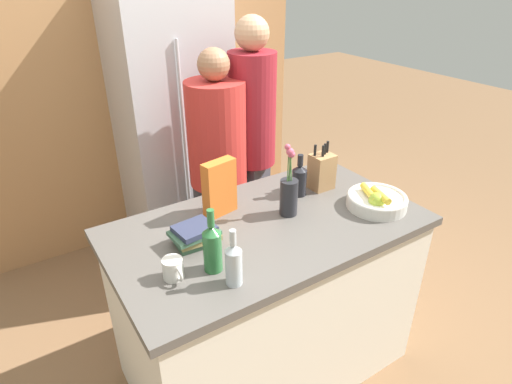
{
  "coord_description": "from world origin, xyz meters",
  "views": [
    {
      "loc": [
        -0.96,
        -1.38,
        2.0
      ],
      "look_at": [
        0.0,
        0.1,
        1.05
      ],
      "focal_mm": 30.0,
      "sensor_mm": 36.0,
      "label": 1
    }
  ],
  "objects_px": {
    "person_at_sink": "(218,164)",
    "fruit_bowl": "(377,200)",
    "cereal_box": "(220,188)",
    "bottle_wine": "(234,263)",
    "refrigerator": "(173,125)",
    "book_stack": "(195,235)",
    "person_in_blue": "(252,139)",
    "knife_block": "(322,171)",
    "flower_vase": "(289,193)",
    "bottle_vinegar": "(212,247)",
    "coffee_mug": "(173,269)",
    "bottle_oil": "(299,179)"
  },
  "relations": [
    {
      "from": "person_at_sink",
      "to": "bottle_wine",
      "type": "bearing_deg",
      "value": -123.86
    },
    {
      "from": "refrigerator",
      "to": "cereal_box",
      "type": "xyz_separation_m",
      "value": [
        -0.27,
        -1.2,
        0.09
      ]
    },
    {
      "from": "bottle_vinegar",
      "to": "bottle_oil",
      "type": "bearing_deg",
      "value": 24.78
    },
    {
      "from": "bottle_wine",
      "to": "bottle_vinegar",
      "type": "bearing_deg",
      "value": 102.78
    },
    {
      "from": "knife_block",
      "to": "person_at_sink",
      "type": "bearing_deg",
      "value": 113.46
    },
    {
      "from": "knife_block",
      "to": "bottle_oil",
      "type": "distance_m",
      "value": 0.15
    },
    {
      "from": "fruit_bowl",
      "to": "person_in_blue",
      "type": "xyz_separation_m",
      "value": [
        -0.11,
        0.96,
        0.03
      ]
    },
    {
      "from": "refrigerator",
      "to": "bottle_wine",
      "type": "bearing_deg",
      "value": -105.88
    },
    {
      "from": "cereal_box",
      "to": "person_in_blue",
      "type": "relative_size",
      "value": 0.16
    },
    {
      "from": "person_at_sink",
      "to": "cereal_box",
      "type": "bearing_deg",
      "value": -125.7
    },
    {
      "from": "person_in_blue",
      "to": "bottle_wine",
      "type": "bearing_deg",
      "value": -153.99
    },
    {
      "from": "refrigerator",
      "to": "flower_vase",
      "type": "relative_size",
      "value": 5.42
    },
    {
      "from": "person_in_blue",
      "to": "bottle_oil",
      "type": "bearing_deg",
      "value": -129.53
    },
    {
      "from": "bottle_wine",
      "to": "coffee_mug",
      "type": "bearing_deg",
      "value": 139.81
    },
    {
      "from": "knife_block",
      "to": "coffee_mug",
      "type": "height_order",
      "value": "knife_block"
    },
    {
      "from": "person_at_sink",
      "to": "book_stack",
      "type": "bearing_deg",
      "value": -132.77
    },
    {
      "from": "knife_block",
      "to": "flower_vase",
      "type": "relative_size",
      "value": 0.71
    },
    {
      "from": "person_in_blue",
      "to": "bottle_vinegar",
      "type": "bearing_deg",
      "value": -158.12
    },
    {
      "from": "flower_vase",
      "to": "bottle_wine",
      "type": "bearing_deg",
      "value": -147.98
    },
    {
      "from": "person_at_sink",
      "to": "person_in_blue",
      "type": "height_order",
      "value": "person_in_blue"
    },
    {
      "from": "person_at_sink",
      "to": "bottle_vinegar",
      "type": "bearing_deg",
      "value": -127.77
    },
    {
      "from": "knife_block",
      "to": "cereal_box",
      "type": "relative_size",
      "value": 0.93
    },
    {
      "from": "refrigerator",
      "to": "flower_vase",
      "type": "distance_m",
      "value": 1.38
    },
    {
      "from": "bottle_wine",
      "to": "flower_vase",
      "type": "bearing_deg",
      "value": 32.02
    },
    {
      "from": "fruit_bowl",
      "to": "bottle_vinegar",
      "type": "distance_m",
      "value": 0.91
    },
    {
      "from": "fruit_bowl",
      "to": "coffee_mug",
      "type": "height_order",
      "value": "fruit_bowl"
    },
    {
      "from": "coffee_mug",
      "to": "person_in_blue",
      "type": "relative_size",
      "value": 0.07
    },
    {
      "from": "refrigerator",
      "to": "person_at_sink",
      "type": "distance_m",
      "value": 0.62
    },
    {
      "from": "book_stack",
      "to": "refrigerator",
      "type": "bearing_deg",
      "value": 70.45
    },
    {
      "from": "book_stack",
      "to": "person_in_blue",
      "type": "xyz_separation_m",
      "value": [
        0.77,
        0.76,
        0.03
      ]
    },
    {
      "from": "cereal_box",
      "to": "bottle_wine",
      "type": "height_order",
      "value": "cereal_box"
    },
    {
      "from": "cereal_box",
      "to": "bottle_vinegar",
      "type": "xyz_separation_m",
      "value": [
        -0.23,
        -0.37,
        -0.03
      ]
    },
    {
      "from": "fruit_bowl",
      "to": "bottle_vinegar",
      "type": "xyz_separation_m",
      "value": [
        -0.9,
        0.01,
        0.07
      ]
    },
    {
      "from": "fruit_bowl",
      "to": "book_stack",
      "type": "bearing_deg",
      "value": 167.05
    },
    {
      "from": "bottle_oil",
      "to": "bottle_wine",
      "type": "relative_size",
      "value": 0.95
    },
    {
      "from": "person_at_sink",
      "to": "fruit_bowl",
      "type": "bearing_deg",
      "value": -77.22
    },
    {
      "from": "book_stack",
      "to": "person_at_sink",
      "type": "relative_size",
      "value": 0.13
    },
    {
      "from": "bottle_wine",
      "to": "person_in_blue",
      "type": "height_order",
      "value": "person_in_blue"
    },
    {
      "from": "person_in_blue",
      "to": "flower_vase",
      "type": "bearing_deg",
      "value": -138.96
    },
    {
      "from": "fruit_bowl",
      "to": "cereal_box",
      "type": "relative_size",
      "value": 1.08
    },
    {
      "from": "fruit_bowl",
      "to": "book_stack",
      "type": "xyz_separation_m",
      "value": [
        -0.88,
        0.2,
        0.01
      ]
    },
    {
      "from": "cereal_box",
      "to": "bottle_vinegar",
      "type": "distance_m",
      "value": 0.43
    },
    {
      "from": "refrigerator",
      "to": "person_at_sink",
      "type": "bearing_deg",
      "value": -87.35
    },
    {
      "from": "cereal_box",
      "to": "bottle_wine",
      "type": "distance_m",
      "value": 0.53
    },
    {
      "from": "bottle_oil",
      "to": "person_at_sink",
      "type": "height_order",
      "value": "person_at_sink"
    },
    {
      "from": "refrigerator",
      "to": "book_stack",
      "type": "relative_size",
      "value": 9.4
    },
    {
      "from": "cereal_box",
      "to": "person_in_blue",
      "type": "distance_m",
      "value": 0.82
    },
    {
      "from": "book_stack",
      "to": "person_at_sink",
      "type": "distance_m",
      "value": 0.91
    },
    {
      "from": "knife_block",
      "to": "person_at_sink",
      "type": "relative_size",
      "value": 0.16
    },
    {
      "from": "coffee_mug",
      "to": "knife_block",
      "type": "bearing_deg",
      "value": 15.6
    }
  ]
}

